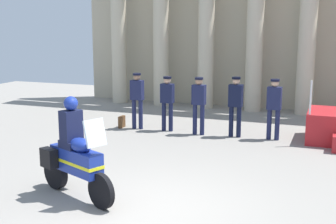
{
  "coord_description": "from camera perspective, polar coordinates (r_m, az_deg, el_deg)",
  "views": [
    {
      "loc": [
        2.96,
        -6.88,
        3.18
      ],
      "look_at": [
        -0.68,
        2.84,
        1.17
      ],
      "focal_mm": 48.72,
      "sensor_mm": 36.0,
      "label": 1
    }
  ],
  "objects": [
    {
      "name": "ground_plane",
      "position": [
        8.14,
        -2.6,
        -12.04
      ],
      "size": [
        28.0,
        28.0,
        0.0
      ],
      "primitive_type": "plane",
      "color": "gray"
    },
    {
      "name": "colonnade_backdrop",
      "position": [
        17.58,
        8.22,
        11.67
      ],
      "size": [
        12.35,
        1.46,
        6.41
      ],
      "color": "#B6AB91",
      "rests_on": "ground_plane"
    },
    {
      "name": "officer_in_row_0",
      "position": [
        13.89,
        -3.88,
        1.99
      ],
      "size": [
        0.39,
        0.24,
        1.71
      ],
      "rotation": [
        0.0,
        0.0,
        3.09
      ],
      "color": "#191E42",
      "rests_on": "ground_plane"
    },
    {
      "name": "officer_in_row_1",
      "position": [
        13.58,
        -0.09,
        1.63
      ],
      "size": [
        0.39,
        0.24,
        1.64
      ],
      "rotation": [
        0.0,
        0.0,
        3.09
      ],
      "color": "#141938",
      "rests_on": "ground_plane"
    },
    {
      "name": "officer_in_row_2",
      "position": [
        13.14,
        3.87,
        1.38
      ],
      "size": [
        0.39,
        0.24,
        1.68
      ],
      "rotation": [
        0.0,
        0.0,
        3.09
      ],
      "color": "#191E42",
      "rests_on": "ground_plane"
    },
    {
      "name": "officer_in_row_3",
      "position": [
        12.98,
        8.45,
        1.27
      ],
      "size": [
        0.39,
        0.24,
        1.72
      ],
      "rotation": [
        0.0,
        0.0,
        3.09
      ],
      "color": "black",
      "rests_on": "ground_plane"
    },
    {
      "name": "officer_in_row_4",
      "position": [
        12.86,
        13.13,
        0.95
      ],
      "size": [
        0.39,
        0.24,
        1.7
      ],
      "rotation": [
        0.0,
        0.0,
        3.09
      ],
      "color": "#191E42",
      "rests_on": "ground_plane"
    },
    {
      "name": "motorcycle_with_rider",
      "position": [
        8.59,
        -11.7,
        -5.38
      ],
      "size": [
        1.96,
        1.06,
        1.9
      ],
      "rotation": [
        0.0,
        0.0,
        -0.42
      ],
      "color": "black",
      "rests_on": "ground_plane"
    },
    {
      "name": "briefcase_on_ground",
      "position": [
        14.24,
        -5.8,
        -1.23
      ],
      "size": [
        0.1,
        0.32,
        0.36
      ],
      "primitive_type": "cube",
      "color": "brown",
      "rests_on": "ground_plane"
    }
  ]
}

